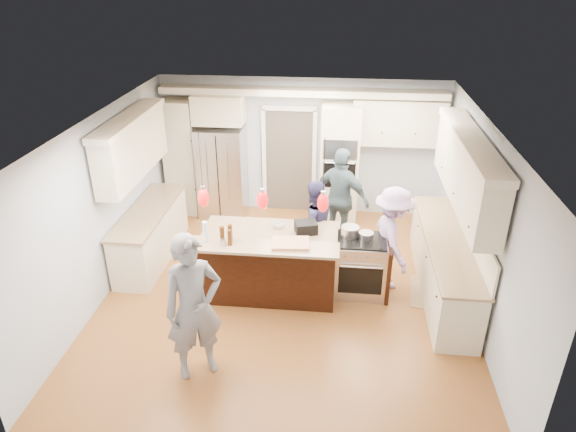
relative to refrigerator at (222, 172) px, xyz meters
name	(u,v)px	position (x,y,z in m)	size (l,w,h in m)	color
ground_plane	(286,292)	(1.55, -2.64, -0.90)	(6.00, 6.00, 0.00)	#99582A
room_shell	(285,185)	(1.55, -2.64, 0.92)	(5.54, 6.04, 2.72)	#B2BCC6
refrigerator	(222,172)	(0.00, 0.00, 0.00)	(0.90, 0.70, 1.80)	#B7B7BC
oven_column	(340,164)	(2.30, 0.03, 0.25)	(0.72, 0.69, 2.30)	beige
back_upper_cabinets	(262,134)	(0.80, 0.12, 0.77)	(5.30, 0.61, 2.54)	beige
right_counter_run	(452,231)	(3.99, -2.34, 0.16)	(0.64, 3.10, 2.51)	beige
left_cabinets	(144,202)	(-0.89, -1.84, 0.16)	(0.64, 2.30, 2.51)	beige
kitchen_island	(270,262)	(1.30, -2.57, -0.41)	(2.10, 1.46, 1.12)	black
island_range	(362,266)	(2.71, -2.49, -0.44)	(0.82, 0.71, 0.92)	#B7B7BC
pendant_lights	(262,200)	(1.30, -3.15, 0.90)	(1.75, 0.15, 1.03)	black
person_bar_end	(194,308)	(0.65, -4.44, 0.06)	(0.70, 0.46, 1.92)	slate
person_far_left	(313,225)	(1.91, -1.79, -0.14)	(0.74, 0.58, 1.53)	#2B284F
person_far_right	(341,199)	(2.35, -1.04, 0.01)	(1.07, 0.44, 1.82)	#445A60
person_range_side	(392,238)	(3.15, -2.24, -0.07)	(1.07, 0.62, 1.66)	#BA97CB
floor_rug	(431,293)	(3.80, -2.44, -0.89)	(0.61, 0.90, 0.01)	#9A8054
water_bottle	(205,232)	(0.49, -3.15, 0.38)	(0.07, 0.07, 0.31)	silver
beer_bottle_a	(230,233)	(0.82, -3.09, 0.35)	(0.06, 0.06, 0.25)	#41200B
beer_bottle_b	(222,235)	(0.73, -3.17, 0.35)	(0.07, 0.07, 0.26)	#41200B
beer_bottle_c	(230,238)	(0.84, -3.20, 0.34)	(0.06, 0.06, 0.23)	#41200B
drink_can	(223,242)	(0.75, -3.24, 0.28)	(0.06, 0.06, 0.12)	#B7B7BC
cutting_board	(291,243)	(1.67, -3.11, 0.24)	(0.51, 0.37, 0.04)	tan
pot_large	(350,231)	(2.50, -2.40, 0.10)	(0.27, 0.27, 0.16)	#B7B7BC
pot_small	(366,236)	(2.74, -2.47, 0.07)	(0.22, 0.22, 0.11)	#B7B7BC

